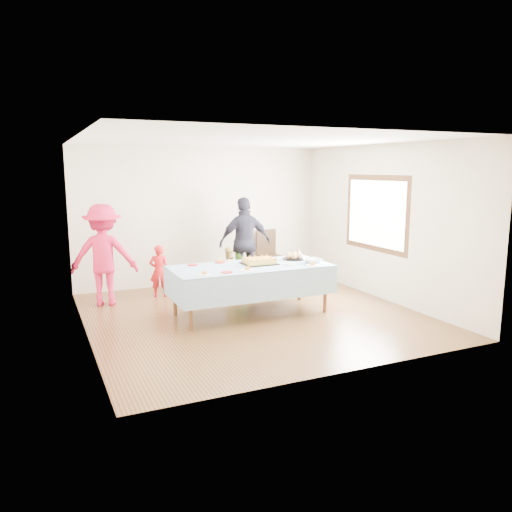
{
  "coord_description": "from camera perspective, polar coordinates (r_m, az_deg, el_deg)",
  "views": [
    {
      "loc": [
        -3.09,
        -6.96,
        2.29
      ],
      "look_at": [
        0.19,
        0.3,
        0.88
      ],
      "focal_mm": 35.0,
      "sensor_mm": 36.0,
      "label": 1
    }
  ],
  "objects": [
    {
      "name": "plate_red_far_d",
      "position": [
        8.34,
        1.45,
        -0.38
      ],
      "size": [
        0.19,
        0.19,
        0.01
      ],
      "primitive_type": "cylinder",
      "color": "red",
      "rests_on": "party_table"
    },
    {
      "name": "party_hat",
      "position": [
        8.65,
        4.95,
        0.44
      ],
      "size": [
        0.09,
        0.09,
        0.15
      ],
      "primitive_type": "cone",
      "color": "white",
      "rests_on": "party_table"
    },
    {
      "name": "ground",
      "position": [
        7.95,
        -0.37,
        -6.72
      ],
      "size": [
        5.0,
        5.0,
        0.0
      ],
      "primitive_type": "plane",
      "color": "#452A13",
      "rests_on": "ground"
    },
    {
      "name": "punch_bowl",
      "position": [
        8.1,
        6.46,
        -0.54
      ],
      "size": [
        0.29,
        0.29,
        0.07
      ],
      "primitive_type": "imported",
      "color": "silver",
      "rests_on": "party_table"
    },
    {
      "name": "fork_pile",
      "position": [
        7.84,
        3.69,
        -0.87
      ],
      "size": [
        0.24,
        0.18,
        0.07
      ],
      "primitive_type": null,
      "color": "white",
      "rests_on": "party_table"
    },
    {
      "name": "party_table",
      "position": [
        7.84,
        -0.62,
        -1.5
      ],
      "size": [
        2.5,
        1.1,
        0.78
      ],
      "color": "#51321C",
      "rests_on": "ground"
    },
    {
      "name": "dining_chair",
      "position": [
        10.41,
        1.45,
        0.5
      ],
      "size": [
        0.46,
        0.46,
        1.02
      ],
      "rotation": [
        0.0,
        0.0,
        0.04
      ],
      "color": "black",
      "rests_on": "ground"
    },
    {
      "name": "plate_red_far_c",
      "position": [
        8.18,
        -1.12,
        -0.58
      ],
      "size": [
        0.17,
        0.17,
        0.01
      ],
      "primitive_type": "cylinder",
      "color": "red",
      "rests_on": "party_table"
    },
    {
      "name": "adult_right",
      "position": [
        9.6,
        -1.27,
        1.54
      ],
      "size": [
        1.05,
        0.49,
        1.75
      ],
      "primitive_type": "imported",
      "rotation": [
        0.0,
        0.0,
        3.08
      ],
      "color": "#252533",
      "rests_on": "ground"
    },
    {
      "name": "plate_red_far_a",
      "position": [
        7.91,
        -7.27,
        -1.03
      ],
      "size": [
        0.16,
        0.16,
        0.01
      ],
      "primitive_type": "cylinder",
      "color": "red",
      "rests_on": "party_table"
    },
    {
      "name": "adult_left",
      "position": [
        8.73,
        -17.01,
        0.11
      ],
      "size": [
        1.23,
        0.91,
        1.71
      ],
      "primitive_type": "imported",
      "rotation": [
        0.0,
        0.0,
        2.87
      ],
      "color": "#CB1941",
      "rests_on": "ground"
    },
    {
      "name": "toddler_right",
      "position": [
        9.46,
        -3.24,
        -1.43
      ],
      "size": [
        0.45,
        0.37,
        0.83
      ],
      "primitive_type": "imported",
      "rotation": [
        0.0,
        0.0,
        3.3
      ],
      "color": "#D1BA61",
      "rests_on": "ground"
    },
    {
      "name": "plate_white_mid",
      "position": [
        7.44,
        -0.99,
        -1.65
      ],
      "size": [
        0.22,
        0.22,
        0.01
      ],
      "primitive_type": "cylinder",
      "color": "white",
      "rests_on": "party_table"
    },
    {
      "name": "plate_red_far_b",
      "position": [
        8.09,
        -4.16,
        -0.72
      ],
      "size": [
        0.17,
        0.17,
        0.01
      ],
      "primitive_type": "cylinder",
      "color": "red",
      "rests_on": "party_table"
    },
    {
      "name": "birthday_cake",
      "position": [
        7.94,
        0.4,
        -0.62
      ],
      "size": [
        0.54,
        0.41,
        0.09
      ],
      "color": "black",
      "rests_on": "party_table"
    },
    {
      "name": "rolls_tray",
      "position": [
        8.38,
        4.37,
        -0.06
      ],
      "size": [
        0.38,
        0.38,
        0.11
      ],
      "color": "black",
      "rests_on": "party_table"
    },
    {
      "name": "toddler_mid",
      "position": [
        9.63,
        -1.87,
        -1.45
      ],
      "size": [
        0.44,
        0.37,
        0.76
      ],
      "primitive_type": "imported",
      "rotation": [
        0.0,
        0.0,
        2.71
      ],
      "color": "#396521",
      "rests_on": "ground"
    },
    {
      "name": "plate_white_left",
      "position": [
        7.18,
        -5.93,
        -2.14
      ],
      "size": [
        0.2,
        0.2,
        0.01
      ],
      "primitive_type": "cylinder",
      "color": "white",
      "rests_on": "party_table"
    },
    {
      "name": "room_walls",
      "position": [
        7.66,
        -0.02,
        6.13
      ],
      "size": [
        5.04,
        5.04,
        2.72
      ],
      "color": "beige",
      "rests_on": "ground"
    },
    {
      "name": "plate_white_right",
      "position": [
        7.88,
        6.52,
        -1.06
      ],
      "size": [
        0.24,
        0.24,
        0.01
      ],
      "primitive_type": "cylinder",
      "color": "white",
      "rests_on": "party_table"
    },
    {
      "name": "plate_red_near",
      "position": [
        7.33,
        -3.35,
        -1.85
      ],
      "size": [
        0.17,
        0.17,
        0.01
      ],
      "primitive_type": "cylinder",
      "color": "red",
      "rests_on": "party_table"
    },
    {
      "name": "toddler_left",
      "position": [
        9.1,
        -11.01,
        -1.7
      ],
      "size": [
        0.39,
        0.31,
        0.94
      ],
      "primitive_type": "imported",
      "rotation": [
        0.0,
        0.0,
        2.88
      ],
      "color": "red",
      "rests_on": "ground"
    }
  ]
}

